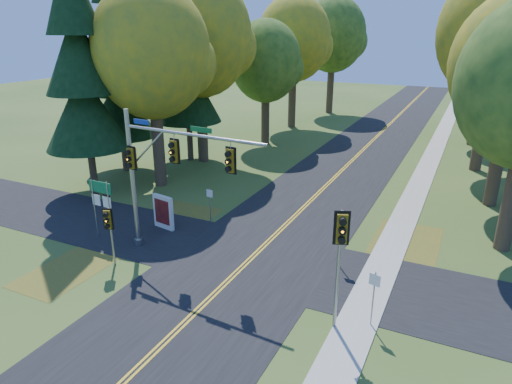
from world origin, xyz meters
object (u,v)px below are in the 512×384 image
at_px(east_signal_pole, 341,242).
at_px(info_kiosk, 163,212).
at_px(traffic_mast, 160,166).
at_px(route_sign_cluster, 101,198).

distance_m(east_signal_pole, info_kiosk, 13.03).
distance_m(traffic_mast, east_signal_pole, 10.08).
relative_size(traffic_mast, info_kiosk, 3.99).
bearing_deg(east_signal_pole, info_kiosk, 136.17).
relative_size(route_sign_cluster, info_kiosk, 1.68).
distance_m(east_signal_pole, route_sign_cluster, 14.17).
xyz_separation_m(east_signal_pole, info_kiosk, (-11.74, 4.92, -2.81)).
height_order(route_sign_cluster, info_kiosk, route_sign_cluster).
bearing_deg(route_sign_cluster, east_signal_pole, -7.12).
height_order(traffic_mast, info_kiosk, traffic_mast).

